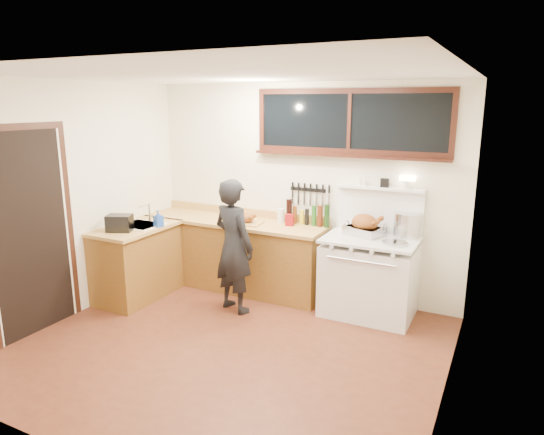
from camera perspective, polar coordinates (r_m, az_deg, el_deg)
The scene contains 20 objects.
ground_plane at distance 4.98m, azimuth -5.08°, elevation -15.13°, with size 4.00×3.50×0.02m, color #532515.
room_shell at distance 4.43m, azimuth -5.52°, elevation 4.08°, with size 4.10×3.60×2.65m.
counter_back at distance 6.33m, azimuth -4.46°, elevation -4.21°, with size 2.44×0.64×1.00m.
counter_left at distance 6.22m, azimuth -15.59°, elevation -5.02°, with size 0.64×1.09×0.90m.
sink_unit at distance 6.15m, azimuth -15.21°, elevation -1.36°, with size 0.50×0.45×0.37m.
vintage_stove at distance 5.61m, azimuth 11.39°, elevation -6.62°, with size 1.02×0.74×1.58m.
back_window at distance 5.70m, azimuth 9.04°, elevation 10.23°, with size 2.32×0.13×0.77m.
left_doorway at distance 5.50m, azimuth -26.48°, elevation -1.46°, with size 0.02×1.04×2.17m.
knife_strip at distance 5.96m, azimuth 4.41°, elevation 3.17°, with size 0.52×0.03×0.28m.
man at distance 5.53m, azimuth -4.53°, elevation -3.36°, with size 0.65×0.52×1.55m.
soap_bottle at distance 5.98m, azimuth -13.23°, elevation -0.12°, with size 0.12×0.12×0.20m.
toaster at distance 5.90m, azimuth -17.50°, elevation -0.62°, with size 0.33×0.29×0.19m.
cutting_board at distance 5.99m, azimuth -3.10°, elevation -0.24°, with size 0.43×0.35×0.14m.
roast_turkey at distance 5.56m, azimuth 10.87°, elevation -1.03°, with size 0.48×0.42×0.24m.
stockpot at distance 5.59m, azimuth 15.61°, elevation -0.84°, with size 0.36×0.36×0.27m.
saucepan at distance 5.63m, azimuth 12.66°, elevation -1.41°, with size 0.18×0.28×0.11m.
pot_lid at distance 5.30m, azimuth 14.26°, elevation -2.90°, with size 0.35×0.35×0.04m.
coffee_tin at distance 5.89m, azimuth 2.09°, elevation -0.29°, with size 0.11×0.09×0.14m.
pitcher at distance 6.05m, azimuth 1.03°, elevation 0.24°, with size 0.12×0.12×0.17m.
bottle_cluster at distance 5.92m, azimuth 4.21°, elevation 0.31°, with size 0.57×0.07×0.30m.
Camera 1 is at (2.33, -3.70, 2.36)m, focal length 32.00 mm.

